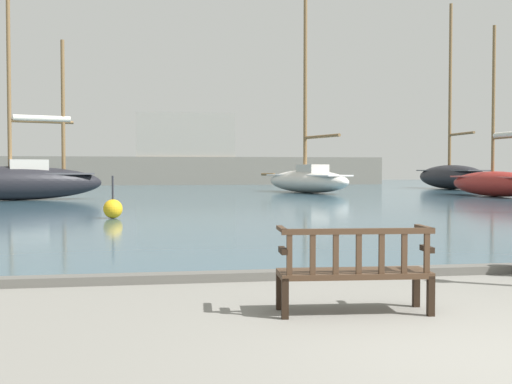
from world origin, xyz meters
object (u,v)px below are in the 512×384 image
sailboat_outer_port (15,179)px  sailboat_mid_port (307,179)px  park_bench (354,269)px  sailboat_mid_starboard (451,175)px  sailboat_nearest_starboard (495,182)px  channel_buoy (113,209)px

sailboat_outer_port → sailboat_mid_port: bearing=25.4°
park_bench → sailboat_outer_port: sailboat_outer_port is taller
park_bench → sailboat_mid_starboard: (20.17, 38.48, 0.64)m
sailboat_outer_port → sailboat_nearest_starboard: 24.67m
sailboat_outer_port → sailboat_nearest_starboard: size_ratio=1.14×
sailboat_nearest_starboard → channel_buoy: 23.23m
park_bench → sailboat_nearest_starboard: sailboat_nearest_starboard is taller
park_bench → sailboat_mid_starboard: size_ratio=0.12×
sailboat_mid_starboard → sailboat_mid_port: (-12.50, -5.68, -0.15)m
sailboat_nearest_starboard → sailboat_mid_port: bearing=139.9°
park_bench → channel_buoy: (-3.21, 12.94, -0.10)m
sailboat_outer_port → channel_buoy: sailboat_outer_port is taller
channel_buoy → sailboat_nearest_starboard: bearing=32.9°
channel_buoy → sailboat_outer_port: bearing=112.9°
sailboat_outer_port → sailboat_nearest_starboard: bearing=0.8°
sailboat_mid_starboard → sailboat_outer_port: bearing=-155.0°
sailboat_nearest_starboard → sailboat_outer_port: bearing=-179.2°
park_bench → sailboat_nearest_starboard: size_ratio=0.18×
sailboat_mid_starboard → channel_buoy: size_ratio=10.93×
sailboat_nearest_starboard → channel_buoy: bearing=-147.1°
sailboat_outer_port → channel_buoy: bearing=-67.1°
sailboat_nearest_starboard → sailboat_mid_starboard: (3.87, 12.95, 0.24)m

